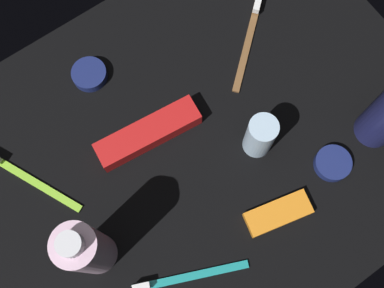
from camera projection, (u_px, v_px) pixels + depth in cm
name	position (u px, v px, depth cm)	size (l,w,h in cm)	color
ground_plane	(192.00, 150.00, 79.35)	(84.00, 64.00, 1.20)	black
bodywash_bottle	(86.00, 250.00, 65.65)	(6.04, 6.04, 18.95)	silver
deodorant_stick	(260.00, 136.00, 74.62)	(4.59, 4.59, 9.15)	silver
toothbrush_brown	(249.00, 39.00, 83.83)	(14.46, 12.61, 2.10)	brown
toothbrush_teal	(183.00, 278.00, 72.41)	(17.04, 8.14, 2.10)	teal
toothbrush_lime	(27.00, 178.00, 76.79)	(8.78, 16.78, 2.10)	#8CD133
toothpaste_box_red	(148.00, 133.00, 77.87)	(17.60, 4.40, 3.20)	red
snack_bar_orange	(278.00, 213.00, 75.03)	(10.40, 4.00, 1.50)	orange
cream_tin_left	(333.00, 163.00, 77.22)	(5.89, 5.89, 1.69)	navy
cream_tin_right	(89.00, 74.00, 81.63)	(5.94, 5.94, 1.74)	navy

